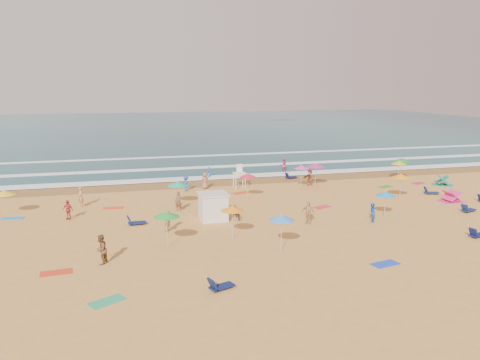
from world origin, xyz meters
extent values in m
plane|color=gold|center=(0.00, 0.00, 0.00)|extent=(220.00, 220.00, 0.00)
cube|color=#0C4756|center=(0.00, 84.00, 0.00)|extent=(220.00, 140.00, 0.18)
plane|color=olive|center=(0.00, 12.50, 0.01)|extent=(220.00, 220.00, 0.00)
cube|color=white|center=(0.00, 15.00, 0.10)|extent=(200.00, 2.20, 0.05)
cube|color=white|center=(0.00, 22.00, 0.10)|extent=(200.00, 1.60, 0.05)
cube|color=white|center=(0.00, 32.00, 0.10)|extent=(200.00, 1.20, 0.05)
cube|color=silver|center=(-2.14, -1.49, 1.00)|extent=(2.00, 2.00, 2.00)
cube|color=silver|center=(-2.14, -1.49, 2.06)|extent=(2.20, 2.20, 0.12)
imported|color=black|center=(-0.24, -1.79, 0.40)|extent=(0.61, 1.56, 0.81)
cone|color=#FA37B2|center=(8.65, 6.87, 2.33)|extent=(1.53, 1.53, 0.35)
cone|color=#16B67E|center=(-4.21, 3.64, 1.95)|extent=(1.79, 1.79, 0.35)
cone|color=orange|center=(-1.87, -6.59, 2.20)|extent=(1.57, 1.57, 0.35)
cone|color=#FA1A43|center=(2.29, 4.17, 2.28)|extent=(1.56, 1.56, 0.35)
cone|color=#1A8CDE|center=(11.10, -4.51, 1.96)|extent=(1.57, 1.57, 0.35)
cone|color=yellow|center=(-18.07, 3.90, 1.91)|extent=(1.72, 1.72, 0.35)
cone|color=green|center=(21.27, 8.53, 2.31)|extent=(1.92, 1.92, 0.35)
cone|color=green|center=(-6.33, -7.11, 2.24)|extent=(1.67, 1.67, 0.35)
cone|color=yellow|center=(20.59, 8.02, 2.09)|extent=(1.70, 1.70, 0.35)
cone|color=#358BEF|center=(0.52, -9.66, 2.23)|extent=(1.56, 1.56, 0.35)
cone|color=#C72C85|center=(10.55, 7.62, 2.30)|extent=(2.00, 2.00, 0.35)
cone|color=orange|center=(15.74, 0.40, 2.25)|extent=(1.87, 1.87, 0.35)
cube|color=#0E1849|center=(-4.35, -14.22, 0.17)|extent=(1.41, 0.97, 0.34)
cube|color=#0F1D4E|center=(-7.97, -1.40, 0.17)|extent=(1.34, 0.65, 0.34)
cube|color=#0F154C|center=(14.70, -10.53, 0.17)|extent=(1.38, 0.80, 0.34)
cube|color=navy|center=(18.84, -4.77, 0.17)|extent=(1.40, 0.88, 0.34)
cube|color=navy|center=(20.06, 1.60, 0.17)|extent=(1.40, 0.90, 0.34)
cube|color=#0E1449|center=(9.81, 12.50, 0.17)|extent=(1.37, 0.75, 0.34)
cube|color=red|center=(-12.83, -9.69, 0.01)|extent=(1.77, 1.01, 0.03)
cube|color=#218AD1|center=(-17.42, 2.92, 0.01)|extent=(1.81, 1.10, 0.03)
cube|color=#279F6A|center=(-10.04, -14.14, 0.01)|extent=(1.90, 1.56, 0.03)
cube|color=#FA441B|center=(-9.75, 4.16, 0.01)|extent=(1.79, 1.05, 0.03)
cube|color=#D93341|center=(7.71, -0.19, 0.01)|extent=(1.90, 1.45, 0.03)
cube|color=#D04A1A|center=(2.36, 6.90, 0.01)|extent=(1.88, 1.35, 0.03)
cube|color=blue|center=(5.69, -13.30, 0.01)|extent=(1.84, 1.19, 0.03)
cube|color=#2F9124|center=(17.66, 5.82, 0.01)|extent=(1.88, 1.33, 0.03)
cube|color=#C02D4E|center=(22.03, 6.47, 0.01)|extent=(1.89, 1.39, 0.03)
imported|color=#E0386A|center=(10.73, 17.66, 0.65)|extent=(0.91, 0.73, 1.79)
imported|color=brown|center=(-4.40, 1.83, 0.81)|extent=(0.70, 0.60, 1.62)
imported|color=tan|center=(-5.92, -3.66, 0.79)|extent=(0.92, 1.53, 1.57)
imported|color=blue|center=(9.46, -5.34, 0.75)|extent=(0.84, 0.91, 1.50)
imported|color=tan|center=(4.56, -4.47, 0.88)|extent=(1.00, 1.07, 1.76)
imported|color=#AE7C50|center=(10.26, 8.36, 0.86)|extent=(1.61, 0.56, 1.72)
imported|color=blue|center=(0.81, 15.23, 0.52)|extent=(0.55, 0.66, 1.53)
imported|color=#9A6447|center=(-0.63, 9.83, 0.84)|extent=(0.93, 0.72, 1.68)
imported|color=#B82E34|center=(-13.12, 1.54, 0.77)|extent=(0.96, 0.82, 1.54)
imported|color=brown|center=(-10.39, -8.95, 0.89)|extent=(0.97, 1.07, 1.79)
imported|color=#2347A4|center=(-2.67, 9.17, 0.77)|extent=(1.08, 1.12, 1.54)
imported|color=#B47953|center=(-12.39, 5.31, 0.90)|extent=(0.68, 0.78, 1.80)
camera|label=1|loc=(-9.25, -36.13, 10.23)|focal=35.00mm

